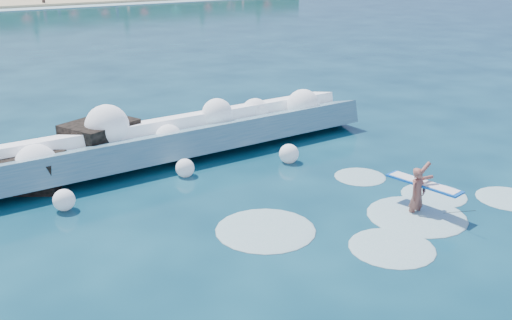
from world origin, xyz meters
name	(u,v)px	position (x,y,z in m)	size (l,w,h in m)	color
ground	(252,241)	(0.00, 0.00, 0.00)	(200.00, 200.00, 0.00)	#072B3C
breaking_wave	(138,146)	(0.04, 6.87, 0.52)	(17.39, 2.74, 1.50)	teal
rock_cluster	(8,167)	(-3.95, 7.41, 0.48)	(8.36, 3.57, 1.52)	black
surfer_with_board	(419,193)	(4.61, -1.16, 0.57)	(0.97, 2.79, 1.55)	#965146
wave_spray	(124,136)	(-0.40, 6.92, 0.96)	(15.38, 4.62, 1.99)	white
surf_foam	(380,216)	(3.62, -0.79, 0.00)	(9.06, 5.61, 0.13)	silver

